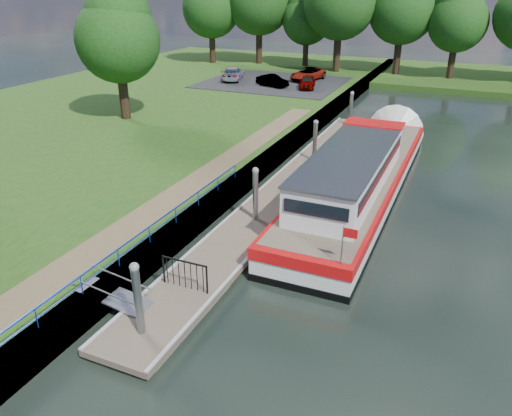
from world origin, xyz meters
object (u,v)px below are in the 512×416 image
at_px(pontoon, 289,189).
at_px(car_b, 272,81).
at_px(car_d, 308,74).
at_px(barge, 362,174).
at_px(car_c, 233,74).
at_px(car_a, 307,82).

bearing_deg(pontoon, car_b, 114.08).
distance_m(car_b, car_d, 5.07).
bearing_deg(car_b, car_d, -6.83).
height_order(pontoon, barge, barge).
bearing_deg(car_d, car_c, -144.96).
bearing_deg(car_a, car_c, 159.13).
bearing_deg(car_a, car_b, 175.15).
relative_size(car_b, car_d, 0.74).
distance_m(barge, car_b, 25.39).
distance_m(car_a, car_c, 8.61).
xyz_separation_m(barge, car_b, (-13.81, 21.30, 0.31)).
bearing_deg(pontoon, car_d, 106.30).
distance_m(pontoon, car_b, 25.05).
xyz_separation_m(car_a, car_b, (-3.45, -0.59, -0.04)).
xyz_separation_m(pontoon, car_c, (-15.32, 24.39, 1.32)).
height_order(car_a, car_b, car_a).
relative_size(pontoon, barge, 1.42).
distance_m(pontoon, car_a, 24.42).
height_order(barge, car_b, barge).
distance_m(barge, car_a, 24.22).
relative_size(barge, car_d, 4.55).
bearing_deg(car_d, car_b, -103.13).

